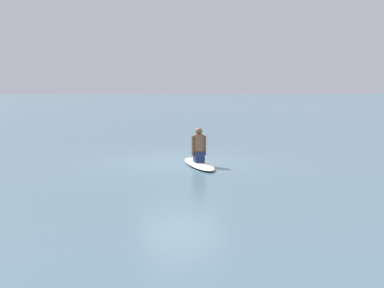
{
  "coord_description": "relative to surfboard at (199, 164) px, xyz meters",
  "views": [
    {
      "loc": [
        5.24,
        14.07,
        2.32
      ],
      "look_at": [
        -0.09,
        0.69,
        0.66
      ],
      "focal_mm": 44.66,
      "sensor_mm": 36.0,
      "label": 1
    }
  ],
  "objects": [
    {
      "name": "person_paddler",
      "position": [
        0.0,
        -0.0,
        0.53
      ],
      "size": [
        0.46,
        0.38,
        1.05
      ],
      "rotation": [
        0.0,
        0.0,
        1.43
      ],
      "color": "navy",
      "rests_on": "surfboard"
    },
    {
      "name": "ground_plane",
      "position": [
        0.25,
        -0.84,
        -0.06
      ],
      "size": [
        400.0,
        400.0,
        0.0
      ],
      "primitive_type": "plane",
      "color": "slate"
    },
    {
      "name": "surfboard",
      "position": [
        0.0,
        0.0,
        0.0
      ],
      "size": [
        1.01,
        2.7,
        0.12
      ],
      "primitive_type": "ellipsoid",
      "rotation": [
        0.0,
        0.0,
        1.43
      ],
      "color": "silver",
      "rests_on": "ground"
    }
  ]
}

